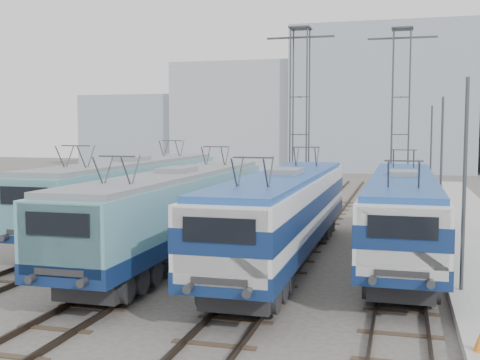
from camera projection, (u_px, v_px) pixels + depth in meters
name	position (u px, v px, depth m)	size (l,w,h in m)	color
ground	(185.00, 296.00, 19.46)	(160.00, 160.00, 0.00)	#514C47
locomotive_far_left	(131.00, 189.00, 30.85)	(2.91, 18.40, 3.46)	navy
locomotive_center_left	(175.00, 207.00, 24.59)	(2.81, 17.71, 3.33)	navy
locomotive_center_right	(284.00, 208.00, 23.66)	(2.81, 17.76, 3.34)	navy
locomotive_far_right	(403.00, 208.00, 24.38)	(2.71, 17.14, 3.22)	navy
catenary_tower_west	(300.00, 110.00, 40.04)	(4.50, 1.20, 12.00)	#3F4247
catenary_tower_east	(401.00, 110.00, 40.27)	(4.50, 1.20, 12.00)	#3F4247
mast_front	(464.00, 190.00, 18.84)	(0.12, 0.12, 7.00)	#3F4247
mast_mid	(441.00, 166.00, 30.37)	(0.12, 0.12, 7.00)	#3F4247
mast_rear	(431.00, 156.00, 41.91)	(0.12, 0.12, 7.00)	#3F4247
building_west	(247.00, 117.00, 82.13)	(18.00, 12.00, 14.00)	#A4AEB7
building_center	(382.00, 100.00, 77.25)	(22.00, 14.00, 18.00)	#93A2B5
building_far_west	(139.00, 131.00, 86.47)	(14.00, 10.00, 10.00)	#93A2B5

